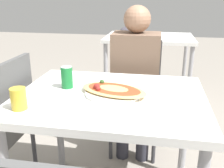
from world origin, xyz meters
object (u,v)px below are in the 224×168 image
chair_far_seated (136,90)px  pizza_main (113,91)px  dining_table (110,109)px  soda_can (67,77)px  chair_side_left (3,121)px  drink_glass (19,99)px  person_seated (135,72)px

chair_far_seated → pizza_main: bearing=84.8°
dining_table → soda_can: soda_can is taller
dining_table → pizza_main: size_ratio=2.39×
chair_far_seated → chair_side_left: same height
dining_table → drink_glass: (-0.39, -0.26, 0.14)m
chair_side_left → soda_can: size_ratio=7.29×
chair_far_seated → person_seated: person_seated is taller
pizza_main → soda_can: soda_can is taller
dining_table → chair_far_seated: size_ratio=1.11×
pizza_main → chair_far_seated: bearing=84.8°
chair_far_seated → soda_can: size_ratio=7.29×
chair_far_seated → soda_can: (-0.34, -0.67, 0.30)m
pizza_main → drink_glass: bearing=-146.2°
person_seated → drink_glass: person_seated is taller
chair_far_seated → dining_table: bearing=83.8°
person_seated → drink_glass: (-0.47, -0.87, 0.10)m
chair_side_left → person_seated: person_seated is taller
dining_table → drink_glass: bearing=-146.7°
chair_far_seated → person_seated: 0.22m
chair_side_left → pizza_main: 0.75m
chair_side_left → soda_can: (0.43, 0.03, 0.30)m
chair_side_left → person_seated: (0.77, 0.58, 0.19)m
pizza_main → person_seated: bearing=83.8°
dining_table → soda_can: bearing=166.0°
person_seated → pizza_main: (-0.07, -0.60, 0.07)m
person_seated → soda_can: 0.66m
chair_far_seated → pizza_main: chair_far_seated is taller
dining_table → person_seated: size_ratio=0.85×
chair_far_seated → person_seated: (-0.00, -0.12, 0.19)m
drink_glass → pizza_main: bearing=33.8°
chair_side_left → person_seated: bearing=-52.9°
dining_table → pizza_main: (0.01, 0.01, 0.11)m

